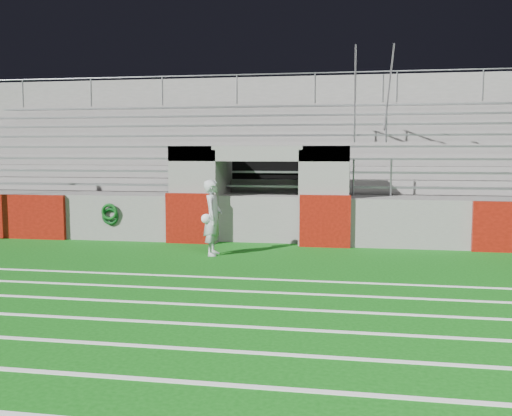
# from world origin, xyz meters

# --- Properties ---
(ground) EXTENTS (90.00, 90.00, 0.00)m
(ground) POSITION_xyz_m (0.00, 0.00, 0.00)
(ground) COLOR #0D530F
(ground) RESTS_ON ground
(field_markings) EXTENTS (28.00, 8.09, 0.01)m
(field_markings) POSITION_xyz_m (0.00, -5.00, 0.01)
(field_markings) COLOR white
(field_markings) RESTS_ON ground
(stadium_structure) EXTENTS (26.00, 8.48, 5.42)m
(stadium_structure) POSITION_xyz_m (0.00, 7.97, 1.49)
(stadium_structure) COLOR slate
(stadium_structure) RESTS_ON ground
(goalkeeper_with_ball) EXTENTS (0.49, 0.68, 1.79)m
(goalkeeper_with_ball) POSITION_xyz_m (-0.76, 1.36, 0.90)
(goalkeeper_with_ball) COLOR #AEB3B8
(goalkeeper_with_ball) RESTS_ON ground
(hose_coil) EXTENTS (0.48, 0.14, 0.61)m
(hose_coil) POSITION_xyz_m (-4.06, 2.93, 0.75)
(hose_coil) COLOR #0B3813
(hose_coil) RESTS_ON ground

